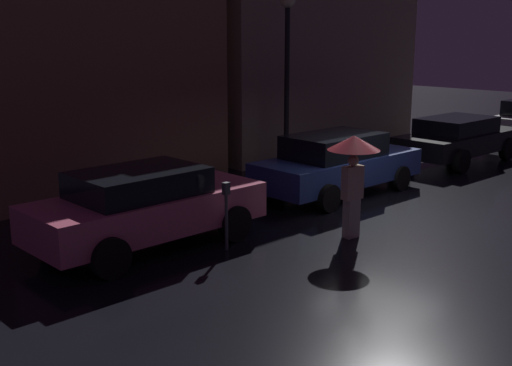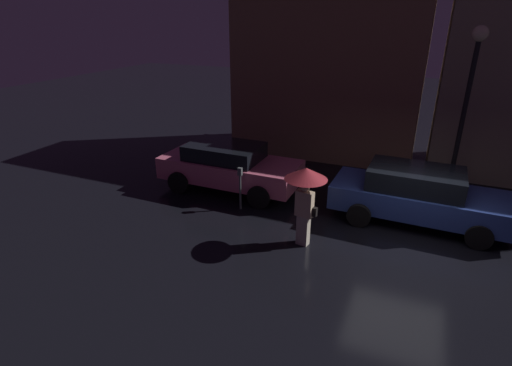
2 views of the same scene
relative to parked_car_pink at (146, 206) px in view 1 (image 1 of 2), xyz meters
The scene contains 9 objects.
ground_plane 5.79m from the parked_car_pink, 14.42° to the right, with size 60.00×60.00×0.00m, color black.
building_facade_left 6.01m from the parked_car_pink, 70.49° to the left, with size 6.92×3.00×6.92m.
building_facade_right 11.72m from the parked_car_pink, 26.51° to the left, with size 8.75×3.00×7.29m.
parked_car_pink is the anchor object (origin of this frame).
parked_car_blue 5.63m from the parked_car_pink, ahead, with size 4.62×1.93×1.51m.
parked_car_black 11.40m from the parked_car_pink, ahead, with size 4.67×2.00×1.39m.
pedestrian_with_umbrella 3.99m from the parked_car_pink, 36.12° to the right, with size 1.00×1.00×2.00m.
parking_meter 1.50m from the parked_car_pink, 51.10° to the right, with size 0.12×0.10×1.27m.
street_lamp_near 7.48m from the parked_car_pink, 21.25° to the left, with size 0.43×0.43×4.95m.
Camera 1 is at (-12.05, -8.08, 3.91)m, focal length 45.00 mm.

